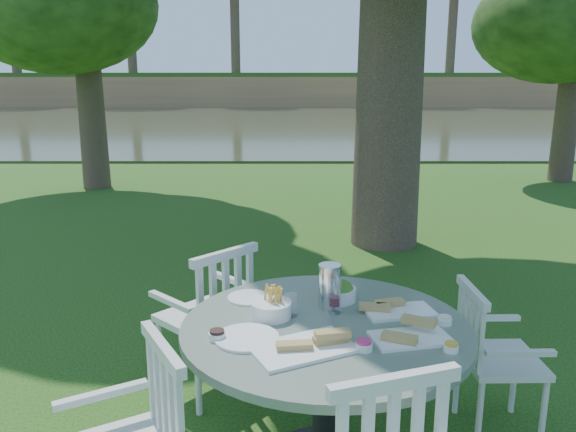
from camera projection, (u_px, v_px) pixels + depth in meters
name	position (u px, v px, depth m)	size (l,w,h in m)	color
ground	(288.00, 330.00, 4.30)	(140.00, 140.00, 0.00)	#14380B
table	(325.00, 354.00, 2.63)	(1.34, 1.34, 0.76)	black
chair_ne	(487.00, 349.00, 2.94)	(0.40, 0.42, 0.82)	silver
chair_nw	(214.00, 310.00, 3.29)	(0.64, 0.64, 0.93)	silver
tableware	(315.00, 309.00, 2.65)	(1.10, 0.89, 0.22)	white
river	(288.00, 122.00, 26.67)	(100.00, 28.00, 0.12)	#30331E
far_bank	(292.00, 9.00, 42.60)	(100.00, 18.00, 15.20)	olive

